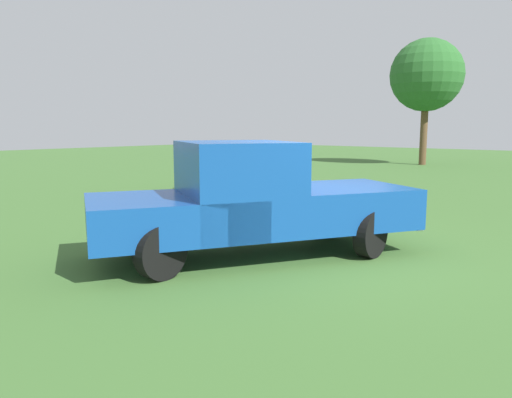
{
  "coord_description": "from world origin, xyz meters",
  "views": [
    {
      "loc": [
        -6.59,
        -4.24,
        2.02
      ],
      "look_at": [
        -0.82,
        0.63,
        0.9
      ],
      "focal_mm": 34.07,
      "sensor_mm": 36.0,
      "label": 1
    }
  ],
  "objects": [
    {
      "name": "sedan_near",
      "position": [
        4.03,
        5.93,
        0.66
      ],
      "size": [
        4.58,
        4.31,
        1.46
      ],
      "rotation": [
        0.0,
        0.0,
        0.72
      ],
      "color": "black",
      "rests_on": "ground_plane"
    },
    {
      "name": "ground_plane",
      "position": [
        0.0,
        0.0,
        0.0
      ],
      "size": [
        80.0,
        80.0,
        0.0
      ],
      "primitive_type": "plane",
      "color": "#3D662D"
    },
    {
      "name": "tree_back_left",
      "position": [
        19.36,
        5.85,
        4.72
      ],
      "size": [
        3.81,
        3.81,
        6.65
      ],
      "color": "brown",
      "rests_on": "ground_plane"
    },
    {
      "name": "pickup_truck",
      "position": [
        -0.93,
        0.7,
        0.93
      ],
      "size": [
        5.31,
        4.1,
        1.8
      ],
      "rotation": [
        0.0,
        0.0,
        5.76
      ],
      "color": "black",
      "rests_on": "ground_plane"
    }
  ]
}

